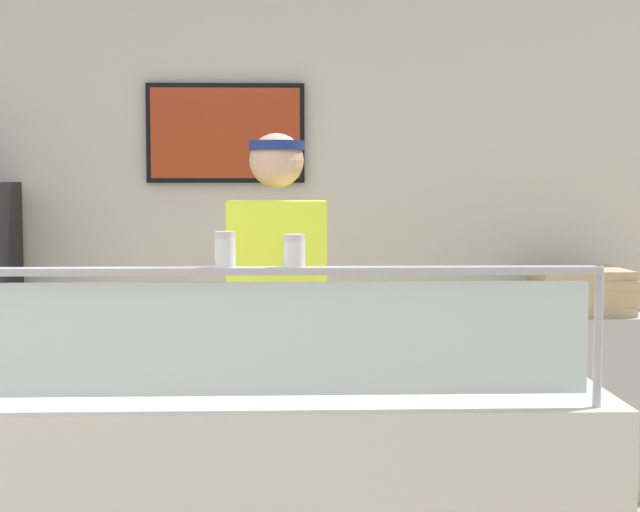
# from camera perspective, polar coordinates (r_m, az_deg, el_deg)

# --- Properties ---
(shop_rear_unit) EXTENTS (6.34, 0.13, 2.70)m
(shop_rear_unit) POSITION_cam_1_polar(r_m,az_deg,el_deg) (5.33, -2.17, 2.10)
(shop_rear_unit) COLOR silver
(shop_rear_unit) RESTS_ON ground
(sneeze_guard) EXTENTS (1.76, 0.06, 0.39)m
(sneeze_guard) POSITION_cam_1_polar(r_m,az_deg,el_deg) (2.64, -2.19, -3.67)
(sneeze_guard) COLOR #B2B5BC
(sneeze_guard) RESTS_ON serving_counter
(pizza_tray) EXTENTS (0.44, 0.44, 0.04)m
(pizza_tray) POSITION_cam_1_polar(r_m,az_deg,el_deg) (3.09, -1.32, -6.92)
(pizza_tray) COLOR #9EA0A8
(pizza_tray) RESTS_ON serving_counter
(pizza_server) EXTENTS (0.15, 0.29, 0.01)m
(pizza_server) POSITION_cam_1_polar(r_m,az_deg,el_deg) (3.07, -1.37, -6.59)
(pizza_server) COLOR #ADAFB7
(pizza_server) RESTS_ON pizza_tray
(parmesan_shaker) EXTENTS (0.06, 0.06, 0.10)m
(parmesan_shaker) POSITION_cam_1_polar(r_m,az_deg,el_deg) (2.62, -5.63, 0.25)
(parmesan_shaker) COLOR white
(parmesan_shaker) RESTS_ON sneeze_guard
(pepper_flake_shaker) EXTENTS (0.06, 0.06, 0.09)m
(pepper_flake_shaker) POSITION_cam_1_polar(r_m,az_deg,el_deg) (2.62, -1.53, 0.18)
(pepper_flake_shaker) COLOR white
(pepper_flake_shaker) RESTS_ON sneeze_guard
(worker_figure) EXTENTS (0.41, 0.50, 1.76)m
(worker_figure) POSITION_cam_1_polar(r_m,az_deg,el_deg) (3.77, -2.48, -4.27)
(worker_figure) COLOR #23232D
(worker_figure) RESTS_ON ground
(prep_shelf) EXTENTS (0.70, 0.55, 0.91)m
(prep_shelf) POSITION_cam_1_polar(r_m,az_deg,el_deg) (5.19, 14.93, -8.19)
(prep_shelf) COLOR #B7BABF
(prep_shelf) RESTS_ON ground
(pizza_box_stack) EXTENTS (0.50, 0.48, 0.22)m
(pizza_box_stack) POSITION_cam_1_polar(r_m,az_deg,el_deg) (5.10, 15.02, -1.96)
(pizza_box_stack) COLOR tan
(pizza_box_stack) RESTS_ON prep_shelf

